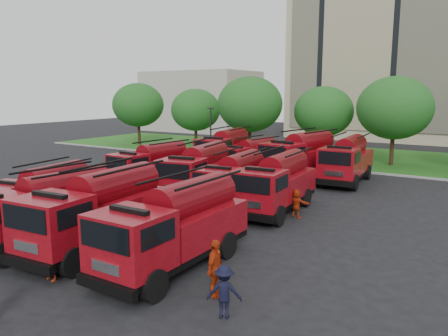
% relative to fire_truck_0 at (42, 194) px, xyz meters
% --- Properties ---
extents(ground, '(140.00, 140.00, 0.00)m').
position_rel_fire_truck_0_xyz_m(ground, '(5.57, 4.90, -1.45)').
color(ground, black).
rests_on(ground, ground).
extents(lawn, '(70.00, 16.00, 0.12)m').
position_rel_fire_truck_0_xyz_m(lawn, '(5.57, 30.90, -1.39)').
color(lawn, '#275115').
rests_on(lawn, ground).
extents(curb, '(70.00, 0.30, 0.14)m').
position_rel_fire_truck_0_xyz_m(curb, '(5.57, 22.80, -1.38)').
color(curb, gray).
rests_on(curb, ground).
extents(apartment_building, '(30.00, 14.18, 25.00)m').
position_rel_fire_truck_0_xyz_m(apartment_building, '(7.57, 52.84, 11.05)').
color(apartment_building, tan).
rests_on(apartment_building, ground).
extents(side_building, '(18.00, 12.00, 10.00)m').
position_rel_fire_truck_0_xyz_m(side_building, '(-24.43, 48.90, 3.55)').
color(side_building, '#A6A193').
rests_on(side_building, ground).
extents(tree_0, '(6.30, 6.30, 7.70)m').
position_rel_fire_truck_0_xyz_m(tree_0, '(-18.43, 26.90, 3.57)').
color(tree_0, '#382314').
rests_on(tree_0, ground).
extents(tree_1, '(5.71, 5.71, 6.98)m').
position_rel_fire_truck_0_xyz_m(tree_1, '(-10.43, 27.90, 3.10)').
color(tree_1, '#382314').
rests_on(tree_1, ground).
extents(tree_2, '(6.72, 6.72, 8.22)m').
position_rel_fire_truck_0_xyz_m(tree_2, '(-2.43, 26.40, 3.91)').
color(tree_2, '#382314').
rests_on(tree_2, ground).
extents(tree_3, '(5.88, 5.88, 7.19)m').
position_rel_fire_truck_0_xyz_m(tree_3, '(4.57, 28.90, 3.24)').
color(tree_3, '#382314').
rests_on(tree_3, ground).
extents(tree_4, '(6.55, 6.55, 8.01)m').
position_rel_fire_truck_0_xyz_m(tree_4, '(11.57, 27.40, 3.77)').
color(tree_4, '#382314').
rests_on(tree_4, ground).
extents(lamp_post_0, '(0.60, 0.25, 5.11)m').
position_rel_fire_truck_0_xyz_m(lamp_post_0, '(-4.43, 22.10, 1.45)').
color(lamp_post_0, black).
rests_on(lamp_post_0, ground).
extents(fire_truck_0, '(3.16, 6.59, 2.88)m').
position_rel_fire_truck_0_xyz_m(fire_truck_0, '(0.00, 0.00, 0.00)').
color(fire_truck_0, black).
rests_on(fire_truck_0, ground).
extents(fire_truck_1, '(2.86, 6.98, 3.11)m').
position_rel_fire_truck_0_xyz_m(fire_truck_1, '(3.01, -1.96, 0.12)').
color(fire_truck_1, black).
rests_on(fire_truck_1, ground).
extents(fire_truck_2, '(3.15, 7.51, 3.34)m').
position_rel_fire_truck_0_xyz_m(fire_truck_2, '(5.50, -1.20, 0.23)').
color(fire_truck_2, black).
rests_on(fire_truck_2, ground).
extents(fire_truck_3, '(2.65, 7.15, 3.25)m').
position_rel_fire_truck_0_xyz_m(fire_truck_3, '(9.48, -1.03, 0.19)').
color(fire_truck_3, black).
rests_on(fire_truck_3, ground).
extents(fire_truck_4, '(2.76, 6.76, 3.02)m').
position_rel_fire_truck_0_xyz_m(fire_truck_4, '(-1.14, 9.70, 0.07)').
color(fire_truck_4, black).
rests_on(fire_truck_4, ground).
extents(fire_truck_5, '(3.73, 7.55, 3.29)m').
position_rel_fire_truck_0_xyz_m(fire_truck_5, '(3.59, 8.80, 0.21)').
color(fire_truck_5, black).
rests_on(fire_truck_5, ground).
extents(fire_truck_6, '(3.08, 6.91, 3.04)m').
position_rel_fire_truck_0_xyz_m(fire_truck_6, '(6.68, 8.06, 0.08)').
color(fire_truck_6, black).
rests_on(fire_truck_6, ground).
extents(fire_truck_7, '(2.94, 7.20, 3.21)m').
position_rel_fire_truck_0_xyz_m(fire_truck_7, '(9.31, 8.21, 0.17)').
color(fire_truck_7, black).
rests_on(fire_truck_7, ground).
extents(fire_truck_8, '(3.52, 7.70, 3.38)m').
position_rel_fire_truck_0_xyz_m(fire_truck_8, '(-0.45, 18.51, 0.25)').
color(fire_truck_8, black).
rests_on(fire_truck_8, ground).
extents(fire_truck_9, '(2.97, 6.57, 2.89)m').
position_rel_fire_truck_0_xyz_m(fire_truck_9, '(2.82, 17.05, 0.01)').
color(fire_truck_9, black).
rests_on(fire_truck_9, ground).
extents(fire_truck_10, '(3.98, 8.24, 3.60)m').
position_rel_fire_truck_0_xyz_m(fire_truck_10, '(7.00, 17.40, 0.36)').
color(fire_truck_10, black).
rests_on(fire_truck_10, ground).
extents(fire_truck_11, '(3.06, 7.49, 3.34)m').
position_rel_fire_truck_0_xyz_m(fire_truck_11, '(10.24, 18.25, 0.23)').
color(fire_truck_11, black).
rests_on(fire_truck_11, ground).
extents(firefighter_0, '(0.70, 0.53, 1.82)m').
position_rel_fire_truck_0_xyz_m(firefighter_0, '(6.43, -4.30, -1.45)').
color(firefighter_0, '#AD2C0D').
rests_on(firefighter_0, ground).
extents(firefighter_2, '(0.88, 1.25, 1.93)m').
position_rel_fire_truck_0_xyz_m(firefighter_2, '(12.08, -2.26, -1.45)').
color(firefighter_2, '#AD2C0D').
rests_on(firefighter_2, ground).
extents(firefighter_3, '(1.18, 0.95, 1.62)m').
position_rel_fire_truck_0_xyz_m(firefighter_3, '(13.05, -3.24, -1.45)').
color(firefighter_3, black).
rests_on(firefighter_3, ground).
extents(firefighter_4, '(0.80, 0.89, 1.53)m').
position_rel_fire_truck_0_xyz_m(firefighter_4, '(3.28, 5.97, -1.45)').
color(firefighter_4, black).
rests_on(firefighter_4, ground).
extents(firefighter_5, '(1.52, 0.87, 1.54)m').
position_rel_fire_truck_0_xyz_m(firefighter_5, '(10.73, 7.71, -1.45)').
color(firefighter_5, '#AD2C0D').
rests_on(firefighter_5, ground).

